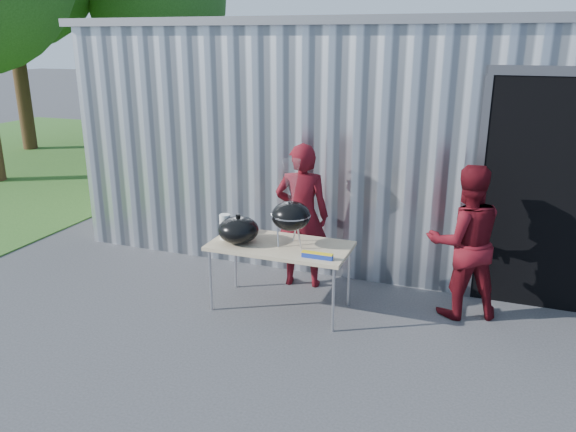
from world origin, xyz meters
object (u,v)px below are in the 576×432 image
at_px(person_cook, 302,216).
at_px(person_bystander, 465,242).
at_px(folding_table, 280,248).
at_px(kettle_grill, 291,208).

bearing_deg(person_cook, person_bystander, 164.71).
bearing_deg(folding_table, person_cook, 89.05).
distance_m(kettle_grill, person_cook, 0.76).
height_order(folding_table, person_bystander, person_bystander).
distance_m(folding_table, kettle_grill, 0.48).
height_order(person_cook, person_bystander, person_cook).
relative_size(kettle_grill, person_cook, 0.54).
relative_size(folding_table, person_bystander, 0.91).
relative_size(kettle_grill, person_bystander, 0.56).
height_order(folding_table, kettle_grill, kettle_grill).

